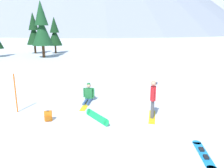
{
  "coord_description": "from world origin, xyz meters",
  "views": [
    {
      "loc": [
        -1.23,
        -7.82,
        3.98
      ],
      "look_at": [
        1.88,
        3.35,
        1.0
      ],
      "focal_mm": 35.76,
      "sensor_mm": 36.0,
      "label": 1
    }
  ],
  "objects_px": {
    "backpack_orange": "(48,116)",
    "pine_tree_leaning": "(55,34)",
    "snowboarder_midground": "(88,95)",
    "snowboarder_foreground": "(153,98)",
    "pine_tree_tall": "(42,27)",
    "pine_tree_broad": "(34,31)",
    "trail_marker_pole": "(16,93)",
    "loose_snowboard_near_right": "(97,117)",
    "loose_snowboard_far_spare": "(204,154)"
  },
  "relations": [
    {
      "from": "backpack_orange",
      "to": "pine_tree_leaning",
      "type": "distance_m",
      "value": 26.53
    },
    {
      "from": "snowboarder_midground",
      "to": "backpack_orange",
      "type": "relative_size",
      "value": 3.84
    },
    {
      "from": "pine_tree_leaning",
      "to": "snowboarder_foreground",
      "type": "bearing_deg",
      "value": -82.92
    },
    {
      "from": "backpack_orange",
      "to": "pine_tree_tall",
      "type": "bearing_deg",
      "value": 91.4
    },
    {
      "from": "pine_tree_leaning",
      "to": "pine_tree_broad",
      "type": "bearing_deg",
      "value": 167.14
    },
    {
      "from": "snowboarder_foreground",
      "to": "pine_tree_broad",
      "type": "height_order",
      "value": "pine_tree_broad"
    },
    {
      "from": "backpack_orange",
      "to": "pine_tree_leaning",
      "type": "bearing_deg",
      "value": 87.48
    },
    {
      "from": "snowboarder_foreground",
      "to": "trail_marker_pole",
      "type": "bearing_deg",
      "value": 158.65
    },
    {
      "from": "loose_snowboard_near_right",
      "to": "pine_tree_leaning",
      "type": "distance_m",
      "value": 27.0
    },
    {
      "from": "snowboarder_midground",
      "to": "loose_snowboard_far_spare",
      "type": "height_order",
      "value": "snowboarder_midground"
    },
    {
      "from": "snowboarder_foreground",
      "to": "loose_snowboard_near_right",
      "type": "bearing_deg",
      "value": 171.34
    },
    {
      "from": "trail_marker_pole",
      "to": "snowboarder_foreground",
      "type": "bearing_deg",
      "value": -21.35
    },
    {
      "from": "trail_marker_pole",
      "to": "snowboarder_midground",
      "type": "bearing_deg",
      "value": 10.39
    },
    {
      "from": "backpack_orange",
      "to": "pine_tree_broad",
      "type": "bearing_deg",
      "value": 93.96
    },
    {
      "from": "snowboarder_foreground",
      "to": "backpack_orange",
      "type": "bearing_deg",
      "value": 169.46
    },
    {
      "from": "backpack_orange",
      "to": "pine_tree_leaning",
      "type": "xyz_separation_m",
      "value": [
        1.16,
        26.36,
        2.78
      ]
    },
    {
      "from": "snowboarder_foreground",
      "to": "pine_tree_broad",
      "type": "relative_size",
      "value": 0.28
    },
    {
      "from": "snowboarder_midground",
      "to": "pine_tree_tall",
      "type": "xyz_separation_m",
      "value": [
        -2.66,
        19.53,
        3.63
      ]
    },
    {
      "from": "pine_tree_leaning",
      "to": "pine_tree_broad",
      "type": "xyz_separation_m",
      "value": [
        -3.03,
        0.69,
        0.35
      ]
    },
    {
      "from": "snowboarder_foreground",
      "to": "trail_marker_pole",
      "type": "height_order",
      "value": "trail_marker_pole"
    },
    {
      "from": "loose_snowboard_near_right",
      "to": "pine_tree_broad",
      "type": "distance_m",
      "value": 27.99
    },
    {
      "from": "pine_tree_leaning",
      "to": "trail_marker_pole",
      "type": "bearing_deg",
      "value": -95.96
    },
    {
      "from": "loose_snowboard_near_right",
      "to": "pine_tree_leaning",
      "type": "relative_size",
      "value": 0.32
    },
    {
      "from": "snowboarder_foreground",
      "to": "loose_snowboard_far_spare",
      "type": "xyz_separation_m",
      "value": [
        0.26,
        -3.26,
        -0.88
      ]
    },
    {
      "from": "loose_snowboard_near_right",
      "to": "pine_tree_broad",
      "type": "xyz_separation_m",
      "value": [
        -3.94,
        27.52,
        3.2
      ]
    },
    {
      "from": "snowboarder_foreground",
      "to": "pine_tree_tall",
      "type": "bearing_deg",
      "value": 102.68
    },
    {
      "from": "snowboarder_midground",
      "to": "pine_tree_tall",
      "type": "height_order",
      "value": "pine_tree_tall"
    },
    {
      "from": "pine_tree_leaning",
      "to": "pine_tree_tall",
      "type": "xyz_separation_m",
      "value": [
        -1.69,
        -4.69,
        0.99
      ]
    },
    {
      "from": "trail_marker_pole",
      "to": "pine_tree_tall",
      "type": "relative_size",
      "value": 0.26
    },
    {
      "from": "snowboarder_midground",
      "to": "backpack_orange",
      "type": "xyz_separation_m",
      "value": [
        -2.13,
        -2.14,
        -0.14
      ]
    },
    {
      "from": "loose_snowboard_near_right",
      "to": "trail_marker_pole",
      "type": "distance_m",
      "value": 4.09
    },
    {
      "from": "loose_snowboard_near_right",
      "to": "pine_tree_broad",
      "type": "bearing_deg",
      "value": 98.14
    },
    {
      "from": "snowboarder_midground",
      "to": "loose_snowboard_near_right",
      "type": "bearing_deg",
      "value": -91.34
    },
    {
      "from": "pine_tree_broad",
      "to": "pine_tree_tall",
      "type": "height_order",
      "value": "pine_tree_tall"
    },
    {
      "from": "snowboarder_foreground",
      "to": "snowboarder_midground",
      "type": "distance_m",
      "value": 3.88
    },
    {
      "from": "pine_tree_tall",
      "to": "snowboarder_midground",
      "type": "bearing_deg",
      "value": -82.25
    },
    {
      "from": "snowboarder_midground",
      "to": "trail_marker_pole",
      "type": "distance_m",
      "value": 3.67
    },
    {
      "from": "snowboarder_midground",
      "to": "pine_tree_leaning",
      "type": "bearing_deg",
      "value": 92.29
    },
    {
      "from": "loose_snowboard_near_right",
      "to": "trail_marker_pole",
      "type": "height_order",
      "value": "trail_marker_pole"
    },
    {
      "from": "pine_tree_leaning",
      "to": "backpack_orange",
      "type": "bearing_deg",
      "value": -92.52
    },
    {
      "from": "trail_marker_pole",
      "to": "pine_tree_broad",
      "type": "distance_m",
      "value": 25.68
    },
    {
      "from": "trail_marker_pole",
      "to": "pine_tree_tall",
      "type": "distance_m",
      "value": 20.43
    },
    {
      "from": "snowboarder_foreground",
      "to": "trail_marker_pole",
      "type": "xyz_separation_m",
      "value": [
        -5.97,
        2.33,
        0.04
      ]
    },
    {
      "from": "trail_marker_pole",
      "to": "pine_tree_broad",
      "type": "bearing_deg",
      "value": 90.98
    },
    {
      "from": "snowboarder_foreground",
      "to": "snowboarder_midground",
      "type": "xyz_separation_m",
      "value": [
        -2.41,
        2.99,
        -0.55
      ]
    },
    {
      "from": "snowboarder_midground",
      "to": "pine_tree_leaning",
      "type": "distance_m",
      "value": 24.38
    },
    {
      "from": "trail_marker_pole",
      "to": "pine_tree_broad",
      "type": "relative_size",
      "value": 0.31
    },
    {
      "from": "snowboarder_midground",
      "to": "trail_marker_pole",
      "type": "height_order",
      "value": "trail_marker_pole"
    },
    {
      "from": "loose_snowboard_near_right",
      "to": "trail_marker_pole",
      "type": "bearing_deg",
      "value": 150.78
    },
    {
      "from": "loose_snowboard_far_spare",
      "to": "loose_snowboard_near_right",
      "type": "distance_m",
      "value": 4.55
    }
  ]
}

